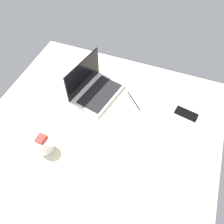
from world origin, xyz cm
name	(u,v)px	position (x,y,z in cm)	size (l,w,h in cm)	color
bed_mattress	(83,173)	(0.00, 0.00, 9.00)	(180.00, 140.00, 18.00)	beige
laptop	(94,88)	(50.58, 14.27, 22.41)	(37.14, 29.50, 23.00)	silver
snack_cup	(44,144)	(2.25, 22.83, 24.00)	(9.00, 9.00, 12.97)	silver
cell_phone	(186,114)	(54.69, -46.48, 18.40)	(6.80, 14.00, 0.80)	black
charger_cable	(134,101)	(53.25, -12.57, 18.30)	(17.00, 0.60, 0.60)	black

